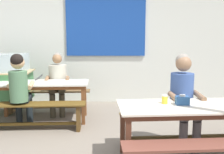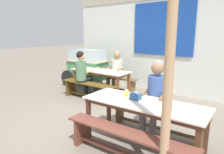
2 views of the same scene
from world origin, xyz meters
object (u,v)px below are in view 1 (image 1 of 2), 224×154
object	(u,v)px
person_center_facing	(57,79)
person_right_near_table	(183,95)
bench_far_front	(35,113)
condiment_jar	(164,99)
bench_near_back	(180,124)
tissue_box	(182,100)
dining_table_far	(41,86)
bench_far_back	(47,98)
dining_table_near	(195,111)
person_left_back_turned	(19,86)

from	to	relation	value
person_center_facing	person_right_near_table	bearing A→B (deg)	-37.37
bench_far_front	condiment_jar	distance (m)	2.22
bench_near_back	person_center_facing	distance (m)	2.61
person_right_near_table	tissue_box	world-z (taller)	person_right_near_table
dining_table_far	condiment_jar	size ratio (longest dim) A/B	15.99
bench_far_back	person_right_near_table	size ratio (longest dim) A/B	1.32
dining_table_near	bench_far_front	distance (m)	2.55
bench_near_back	person_left_back_turned	bearing A→B (deg)	166.25
person_left_back_turned	tissue_box	bearing A→B (deg)	-24.70
dining_table_near	person_right_near_table	world-z (taller)	person_right_near_table
bench_near_back	person_center_facing	world-z (taller)	person_center_facing
dining_table_near	bench_near_back	bearing A→B (deg)	93.84
person_right_near_table	bench_far_back	bearing A→B (deg)	144.50
dining_table_far	person_center_facing	distance (m)	0.50
bench_far_back	person_right_near_table	bearing A→B (deg)	-35.50
bench_far_front	condiment_jar	xyz separation A→B (m)	(1.92, -1.00, 0.48)
dining_table_far	person_right_near_table	world-z (taller)	person_right_near_table
condiment_jar	person_right_near_table	bearing A→B (deg)	47.48
dining_table_far	tissue_box	size ratio (longest dim) A/B	11.20
tissue_box	condiment_jar	xyz separation A→B (m)	(-0.21, 0.05, 0.00)
person_right_near_table	condiment_jar	bearing A→B (deg)	-132.52
dining_table_far	person_left_back_turned	size ratio (longest dim) A/B	1.35
bench_far_front	person_right_near_table	world-z (taller)	person_right_near_table
tissue_box	person_left_back_turned	bearing A→B (deg)	155.30
bench_far_front	person_left_back_turned	distance (m)	0.51
bench_far_front	tissue_box	xyz separation A→B (m)	(2.13, -1.04, 0.48)
person_center_facing	condiment_jar	world-z (taller)	person_center_facing
dining_table_near	dining_table_far	bearing A→B (deg)	145.73
person_center_facing	person_left_back_turned	bearing A→B (deg)	-115.62
bench_far_front	bench_near_back	size ratio (longest dim) A/B	0.94
person_center_facing	tissue_box	size ratio (longest dim) A/B	7.98
bench_far_back	bench_far_front	world-z (taller)	same
bench_near_back	bench_far_front	bearing A→B (deg)	166.04
bench_far_back	bench_near_back	xyz separation A→B (m)	(2.31, -1.58, -0.00)
bench_far_front	tissue_box	distance (m)	2.42
bench_far_back	condiment_jar	world-z (taller)	condiment_jar
bench_far_front	person_right_near_table	size ratio (longest dim) A/B	1.27
person_left_back_turned	condiment_jar	size ratio (longest dim) A/B	11.82
person_center_facing	person_right_near_table	xyz separation A→B (m)	(2.08, -1.59, 0.05)
dining_table_far	dining_table_near	bearing A→B (deg)	-34.27
dining_table_near	person_right_near_table	size ratio (longest dim) A/B	1.47
bench_far_back	bench_far_front	bearing A→B (deg)	-87.16
person_right_near_table	tissue_box	bearing A→B (deg)	-107.59
person_center_facing	condiment_jar	bearing A→B (deg)	-48.26
dining_table_far	bench_far_front	size ratio (longest dim) A/B	1.04
person_center_facing	condiment_jar	xyz separation A→B (m)	(1.75, -1.96, 0.07)
bench_far_front	person_left_back_turned	xyz separation A→B (m)	(-0.26, 0.06, 0.44)
dining_table_near	bench_far_front	size ratio (longest dim) A/B	1.16
tissue_box	dining_table_far	bearing A→B (deg)	144.20
person_right_near_table	condiment_jar	size ratio (longest dim) A/B	12.14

